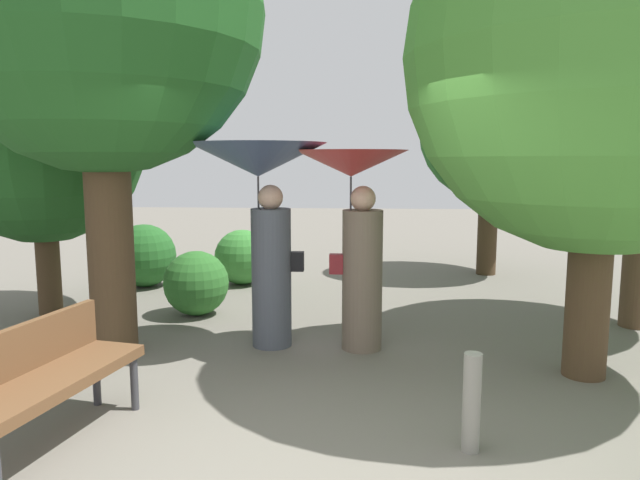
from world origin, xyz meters
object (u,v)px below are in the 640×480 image
Objects in this scene: tree_far_back at (606,26)px; person_right at (356,213)px; tree_mid_right at (492,117)px; person_left at (262,192)px; path_marker_post at (472,403)px; tree_near_left at (39,126)px; park_bench at (42,373)px.

person_right is at bearing 163.27° from tree_far_back.
person_right is 0.50× the size of tree_mid_right.
path_marker_post is at bearing -146.59° from person_left.
tree_near_left is 0.92× the size of tree_mid_right.
tree_far_back is (5.92, -1.72, 0.69)m from tree_near_left.
person_left reaches higher than person_right.
tree_far_back is (-0.12, -4.71, 0.40)m from tree_mid_right.
person_left is at bearing -20.21° from tree_near_left.
tree_mid_right is at bearing 88.48° from tree_far_back.
path_marker_post is (0.79, -2.08, -1.06)m from person_right.
person_left is at bearing 81.75° from person_right.
path_marker_post is (-1.40, -6.17, -2.28)m from tree_mid_right.
tree_near_left is at bearing -153.70° from tree_mid_right.
person_left is 1.04× the size of person_right.
person_right is 4.12m from tree_near_left.
park_bench is 0.32× the size of tree_far_back.
person_right is 2.70m from tree_far_back.
person_right is (0.95, -0.04, -0.20)m from person_left.
person_right is at bearing -118.13° from tree_mid_right.
park_bench reaches higher than path_marker_post.
person_right is at bearing -15.98° from tree_near_left.
path_marker_post is (4.64, -3.18, -1.99)m from tree_near_left.
person_right is 0.42× the size of tree_far_back.
tree_far_back reaches higher than tree_near_left.
tree_mid_right is (4.25, 6.30, 2.11)m from park_bench.
tree_mid_right is at bearing -34.23° from person_right.
park_bench is 7.89m from tree_mid_right.
tree_near_left is 6.20m from tree_far_back.
park_bench is 5.09m from tree_far_back.
tree_far_back is at bearing -112.83° from person_right.
person_right is at bearing 110.82° from path_marker_post.
park_bench is at bearing -177.36° from path_marker_post.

